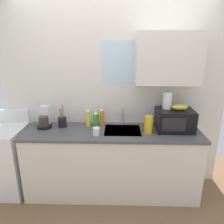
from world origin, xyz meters
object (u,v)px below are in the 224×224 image
object	(u,v)px
dish_soap_bottle_green	(96,119)
cereal_canister	(149,124)
paper_towel_roll	(167,100)
coffee_maker	(45,119)
banana_bunch	(180,107)
mug_white	(96,131)
dish_soap_bottle_yellow	(88,118)
utensil_crock	(62,122)
stove_range	(4,159)
microwave	(175,120)
dish_soap_bottle_orange	(102,117)

from	to	relation	value
dish_soap_bottle_green	cereal_canister	distance (m)	0.71
paper_towel_roll	coffee_maker	size ratio (longest dim) A/B	0.79
banana_bunch	dish_soap_bottle_green	xyz separation A→B (m)	(-1.07, 0.12, -0.21)
mug_white	dish_soap_bottle_yellow	bearing A→B (deg)	114.75
dish_soap_bottle_yellow	utensil_crock	size ratio (longest dim) A/B	0.83
dish_soap_bottle_yellow	mug_white	world-z (taller)	dish_soap_bottle_yellow
banana_bunch	dish_soap_bottle_green	size ratio (longest dim) A/B	0.98
banana_bunch	cereal_canister	bearing A→B (deg)	-165.62
paper_towel_roll	dish_soap_bottle_yellow	distance (m)	1.05
stove_range	microwave	world-z (taller)	microwave
microwave	utensil_crock	size ratio (longest dim) A/B	1.54
dish_soap_bottle_orange	mug_white	world-z (taller)	dish_soap_bottle_orange
dish_soap_bottle_green	banana_bunch	bearing A→B (deg)	-6.25
coffee_maker	cereal_canister	xyz separation A→B (m)	(1.35, -0.16, 0.00)
mug_white	utensil_crock	distance (m)	0.54
stove_range	dish_soap_bottle_yellow	xyz separation A→B (m)	(1.15, 0.15, 0.56)
dish_soap_bottle_yellow	mug_white	size ratio (longest dim) A/B	2.61
coffee_maker	dish_soap_bottle_green	size ratio (longest dim) A/B	1.37
stove_range	utensil_crock	size ratio (longest dim) A/B	3.62
microwave	coffee_maker	size ratio (longest dim) A/B	1.64
microwave	dish_soap_bottle_green	xyz separation A→B (m)	(-1.01, 0.12, -0.04)
microwave	banana_bunch	xyz separation A→B (m)	(0.05, 0.00, 0.17)
coffee_maker	dish_soap_bottle_yellow	bearing A→B (deg)	4.89
dish_soap_bottle_yellow	microwave	bearing A→B (deg)	-5.57
dish_soap_bottle_yellow	cereal_canister	world-z (taller)	dish_soap_bottle_yellow
cereal_canister	utensil_crock	size ratio (longest dim) A/B	0.73
mug_white	dish_soap_bottle_green	bearing A→B (deg)	96.83
coffee_maker	stove_range	bearing A→B (deg)	-169.76
dish_soap_bottle_yellow	utensil_crock	xyz separation A→B (m)	(-0.34, -0.04, -0.05)
coffee_maker	mug_white	bearing A→B (deg)	-19.34
stove_range	coffee_maker	xyz separation A→B (m)	(0.58, 0.10, 0.55)
coffee_maker	cereal_canister	world-z (taller)	coffee_maker
banana_bunch	dish_soap_bottle_orange	bearing A→B (deg)	171.00
mug_white	dish_soap_bottle_orange	bearing A→B (deg)	83.41
cereal_canister	coffee_maker	bearing A→B (deg)	173.29
dish_soap_bottle_yellow	cereal_canister	size ratio (longest dim) A/B	1.14
dish_soap_bottle_orange	utensil_crock	xyz separation A→B (m)	(-0.52, -0.09, -0.04)
coffee_maker	dish_soap_bottle_orange	world-z (taller)	coffee_maker
dish_soap_bottle_orange	utensil_crock	size ratio (longest dim) A/B	0.81
dish_soap_bottle_yellow	cereal_canister	bearing A→B (deg)	-14.96
paper_towel_roll	coffee_maker	bearing A→B (deg)	179.70
dish_soap_bottle_green	dish_soap_bottle_yellow	distance (m)	0.10
stove_range	utensil_crock	distance (m)	0.97
dish_soap_bottle_green	cereal_canister	xyz separation A→B (m)	(0.68, -0.22, 0.01)
microwave	paper_towel_roll	size ratio (longest dim) A/B	2.09
banana_bunch	coffee_maker	bearing A→B (deg)	178.08
microwave	mug_white	world-z (taller)	microwave
cereal_canister	paper_towel_roll	bearing A→B (deg)	32.01
dish_soap_bottle_orange	mug_white	distance (m)	0.35
microwave	mug_white	size ratio (longest dim) A/B	4.84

